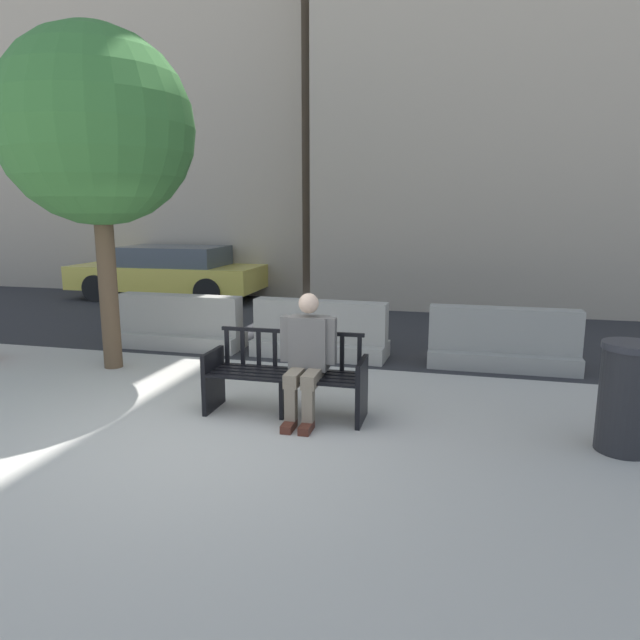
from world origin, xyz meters
TOP-DOWN VIEW (x-y plane):
  - ground_plane at (0.00, 0.00)m, footprint 200.00×200.00m
  - street_asphalt at (0.00, 8.70)m, footprint 120.00×12.00m
  - street_bench at (0.72, 0.74)m, footprint 1.70×0.55m
  - seated_person at (0.97, 0.69)m, footprint 0.58×0.72m
  - jersey_barrier_centre at (0.47, 3.21)m, footprint 2.03×0.76m
  - jersey_barrier_left at (-1.80, 3.21)m, footprint 2.00×0.69m
  - jersey_barrier_right at (3.07, 3.22)m, footprint 2.00×0.69m
  - street_tree at (-2.17, 1.93)m, footprint 2.50×2.50m
  - car_taxi_near at (-4.45, 7.69)m, footprint 4.62×1.92m
  - trash_bin at (3.97, 0.60)m, footprint 0.50×0.50m
  - building_centre_left at (-6.73, 14.70)m, footprint 10.82×12.26m

SIDE VIEW (x-z plane):
  - ground_plane at x=0.00m, z-range 0.00..0.00m
  - street_asphalt at x=0.00m, z-range 0.00..0.01m
  - jersey_barrier_centre at x=0.47m, z-range -0.08..0.76m
  - jersey_barrier_left at x=-1.80m, z-range -0.08..0.76m
  - jersey_barrier_right at x=3.07m, z-range -0.08..0.76m
  - street_bench at x=0.72m, z-range -0.04..0.84m
  - trash_bin at x=3.97m, z-range 0.00..1.01m
  - car_taxi_near at x=-4.45m, z-range 0.02..1.30m
  - seated_person at x=0.97m, z-range 0.03..1.35m
  - street_tree at x=-2.17m, z-range 0.95..5.40m
  - building_centre_left at x=-6.73m, z-range 0.00..17.89m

